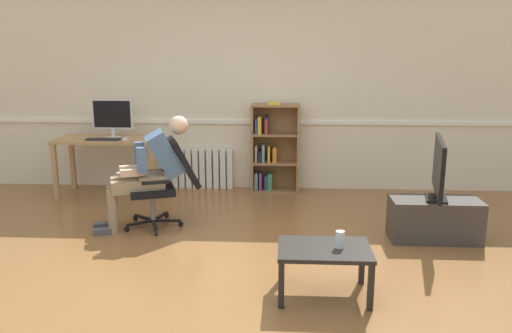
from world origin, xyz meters
TOP-DOWN VIEW (x-y plane):
  - ground_plane at (0.00, 0.00)m, footprint 18.00×18.00m
  - back_wall at (0.00, 2.65)m, footprint 12.00×0.13m
  - computer_desk at (-1.84, 2.15)m, footprint 1.33×0.63m
  - imac_monitor at (-1.80, 2.23)m, footprint 0.53×0.14m
  - keyboard at (-1.86, 2.01)m, footprint 0.43×0.12m
  - computer_mouse at (-1.58, 2.03)m, footprint 0.06×0.10m
  - bookshelf at (0.28, 2.44)m, footprint 0.64×0.29m
  - radiator at (-0.69, 2.54)m, footprint 0.84×0.08m
  - office_chair at (-0.82, 0.98)m, footprint 0.84×0.69m
  - person_seated at (-0.99, 0.92)m, footprint 1.03×0.63m
  - tv_stand at (1.96, 0.70)m, footprint 0.88×0.41m
  - tv_screen at (1.96, 0.70)m, footprint 0.26×0.92m
  - coffee_table at (0.76, -0.58)m, footprint 0.71×0.51m
  - drinking_glass at (0.87, -0.58)m, footprint 0.07×0.07m

SIDE VIEW (x-z plane):
  - ground_plane at x=0.00m, z-range 0.00..0.00m
  - tv_stand at x=1.96m, z-range 0.00..0.42m
  - radiator at x=-0.69m, z-range 0.00..0.54m
  - coffee_table at x=0.76m, z-range 0.14..0.54m
  - drinking_glass at x=0.87m, z-range 0.40..0.53m
  - office_chair at x=-0.82m, z-range 0.04..1.00m
  - bookshelf at x=0.28m, z-range -0.03..1.17m
  - person_seated at x=-0.99m, z-range 0.05..1.24m
  - computer_desk at x=-1.84m, z-range 0.27..1.03m
  - tv_screen at x=1.96m, z-range 0.44..1.04m
  - keyboard at x=-1.86m, z-range 0.76..0.78m
  - computer_mouse at x=-1.58m, z-range 0.76..0.79m
  - imac_monitor at x=-1.80m, z-range 0.79..1.29m
  - back_wall at x=0.00m, z-range 0.00..2.70m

